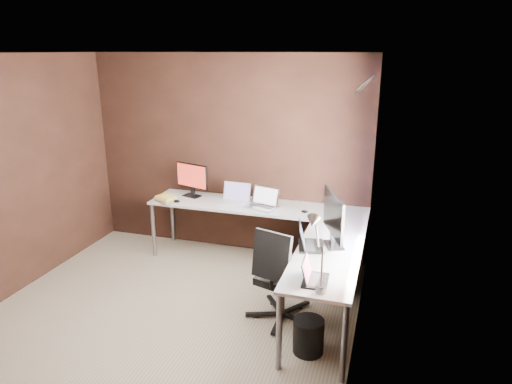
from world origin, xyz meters
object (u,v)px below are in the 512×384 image
at_px(laptop_black_big, 308,242).
at_px(office_chair, 280,293).
at_px(drawer_pedestal, 330,259).
at_px(laptop_white, 235,198).
at_px(desk_lamp, 316,243).
at_px(laptop_black_small, 312,276).
at_px(wastebasket, 308,336).
at_px(book_stack, 166,199).
at_px(monitor_left, 192,178).
at_px(laptop_silver, 263,203).
at_px(monitor_right, 334,217).

distance_m(laptop_black_big, office_chair, 0.57).
height_order(drawer_pedestal, laptop_white, laptop_white).
bearing_deg(desk_lamp, office_chair, 130.32).
relative_size(laptop_black_small, wastebasket, 0.96).
xyz_separation_m(laptop_black_small, wastebasket, (-0.02, 0.07, -0.62)).
bearing_deg(laptop_black_big, laptop_black_small, -179.18).
bearing_deg(book_stack, laptop_black_small, -35.36).
xyz_separation_m(laptop_black_big, laptop_black_small, (0.16, -0.66, -0.01)).
bearing_deg(office_chair, laptop_white, 143.35).
xyz_separation_m(drawer_pedestal, office_chair, (-0.36, -0.84, -0.02)).
distance_m(monitor_left, book_stack, 0.43).
xyz_separation_m(drawer_pedestal, book_stack, (-2.07, 0.15, 0.47)).
bearing_deg(desk_lamp, drawer_pedestal, 97.65).
xyz_separation_m(monitor_left, laptop_black_small, (1.87, -1.79, -0.20)).
relative_size(laptop_black_big, desk_lamp, 0.63).
distance_m(drawer_pedestal, monitor_left, 2.01).
bearing_deg(laptop_silver, laptop_black_small, -46.78).
relative_size(monitor_left, laptop_black_big, 1.25).
xyz_separation_m(monitor_right, desk_lamp, (-0.03, -0.84, 0.09)).
relative_size(laptop_white, office_chair, 0.37).
bearing_deg(monitor_left, monitor_right, -11.49).
bearing_deg(laptop_black_big, office_chair, 113.63).
distance_m(laptop_black_small, book_stack, 2.57).
bearing_deg(wastebasket, laptop_white, 127.16).
relative_size(laptop_black_big, laptop_black_small, 1.27).
height_order(monitor_right, desk_lamp, desk_lamp).
relative_size(drawer_pedestal, laptop_black_big, 1.57).
distance_m(laptop_silver, laptop_black_small, 1.86).
height_order(monitor_left, laptop_black_small, monitor_left).
xyz_separation_m(laptop_white, book_stack, (-0.83, -0.22, -0.01)).
relative_size(monitor_left, office_chair, 0.49).
relative_size(drawer_pedestal, wastebasket, 1.93).
height_order(drawer_pedestal, laptop_silver, laptop_silver).
distance_m(drawer_pedestal, desk_lamp, 1.65).
bearing_deg(laptop_white, laptop_black_big, -40.77).
bearing_deg(laptop_black_big, laptop_white, 33.43).
xyz_separation_m(laptop_silver, laptop_black_big, (0.73, -0.98, -0.00)).
bearing_deg(monitor_right, laptop_white, 31.30).
xyz_separation_m(drawer_pedestal, wastebasket, (0.00, -1.26, -0.14)).
distance_m(laptop_silver, book_stack, 1.22).
height_order(monitor_left, desk_lamp, desk_lamp).
xyz_separation_m(monitor_right, laptop_black_small, (-0.06, -0.74, -0.25)).
bearing_deg(desk_lamp, monitor_left, 140.66).
distance_m(laptop_white, laptop_silver, 0.38).
bearing_deg(drawer_pedestal, monitor_right, -81.84).
relative_size(office_chair, wastebasket, 3.10).
distance_m(laptop_black_big, wastebasket, 0.87).
bearing_deg(book_stack, wastebasket, -34.32).
distance_m(laptop_black_big, laptop_black_small, 0.68).
height_order(monitor_left, book_stack, monitor_left).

